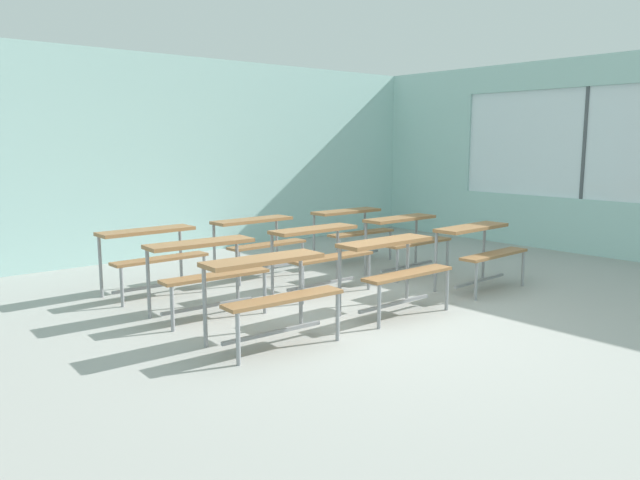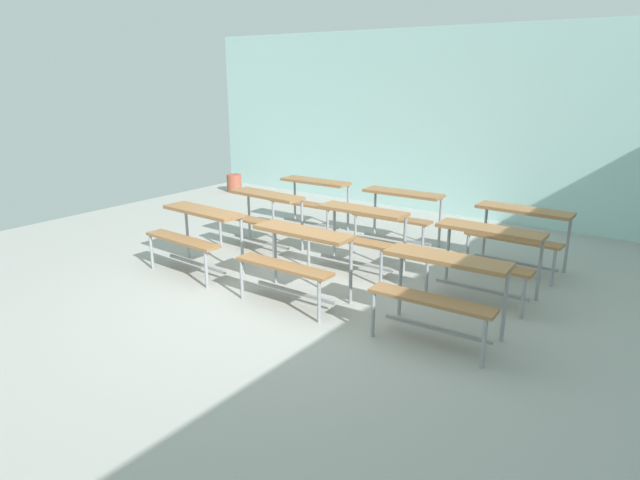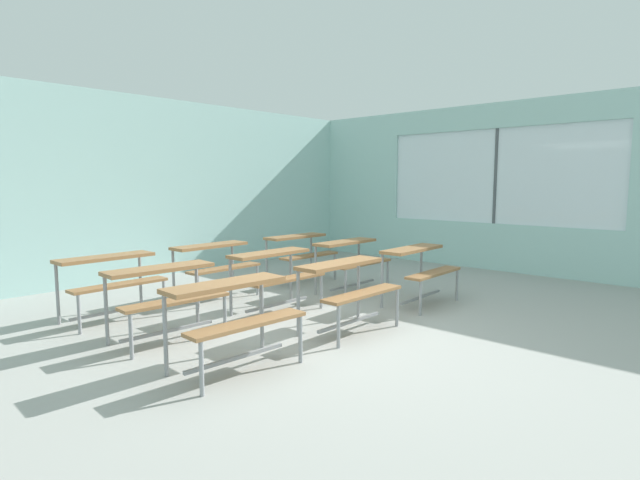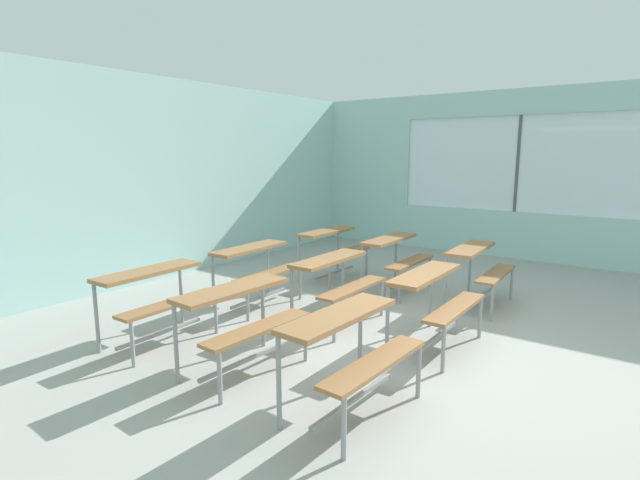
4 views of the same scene
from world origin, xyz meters
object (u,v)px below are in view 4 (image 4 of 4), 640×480
object	(u,v)px
desk_bench_r1c1	(337,274)
desk_bench_r2c2	(333,242)
desk_bench_r0c0	(351,339)
desk_bench_r2c0	(156,288)
desk_bench_r0c1	(435,292)
desk_bench_r0c2	(479,262)
desk_bench_r2c1	(256,262)
desk_bench_r1c2	(396,251)
desk_bench_r1c0	(241,309)

from	to	relation	value
desk_bench_r1c1	desk_bench_r2c2	distance (m)	1.92
desk_bench_r0c0	desk_bench_r2c0	xyz separation A→B (m)	(-0.01, 2.29, 0.00)
desk_bench_r0c1	desk_bench_r0c2	size ratio (longest dim) A/B	0.98
desk_bench_r0c0	desk_bench_r2c1	world-z (taller)	same
desk_bench_r0c1	desk_bench_r2c0	size ratio (longest dim) A/B	0.99
desk_bench_r0c2	desk_bench_r1c2	bearing A→B (deg)	88.21
desk_bench_r0c1	desk_bench_r2c1	distance (m)	2.32
desk_bench_r2c2	desk_bench_r1c1	bearing A→B (deg)	-143.06
desk_bench_r0c2	desk_bench_r1c2	xyz separation A→B (m)	(-0.01, 1.14, 0.00)
desk_bench_r2c0	desk_bench_r2c2	size ratio (longest dim) A/B	1.00
desk_bench_r2c0	desk_bench_r0c0	bearing A→B (deg)	-90.82
desk_bench_r0c0	desk_bench_r2c2	world-z (taller)	same
desk_bench_r0c2	desk_bench_r1c1	size ratio (longest dim) A/B	1.02
desk_bench_r2c1	desk_bench_r2c2	xyz separation A→B (m)	(1.62, -0.04, 0.00)
desk_bench_r1c0	desk_bench_r2c0	distance (m)	1.16
desk_bench_r0c2	desk_bench_r2c2	size ratio (longest dim) A/B	1.01
desk_bench_r0c0	desk_bench_r2c1	xyz separation A→B (m)	(1.46, 2.30, 0.00)
desk_bench_r0c2	desk_bench_r2c2	bearing A→B (deg)	87.20
desk_bench_r0c2	desk_bench_r1c2	world-z (taller)	same
desk_bench_r0c2	desk_bench_r1c2	distance (m)	1.14
desk_bench_r0c0	desk_bench_r1c1	distance (m)	1.90
desk_bench_r0c1	desk_bench_r2c1	bearing A→B (deg)	91.40
desk_bench_r1c2	desk_bench_r2c1	bearing A→B (deg)	144.30
desk_bench_r0c0	desk_bench_r1c0	distance (m)	1.13
desk_bench_r1c2	desk_bench_r1c1	bearing A→B (deg)	-178.94
desk_bench_r2c1	desk_bench_r0c2	bearing A→B (deg)	-56.10
desk_bench_r0c0	desk_bench_r2c0	bearing A→B (deg)	93.00
desk_bench_r1c1	desk_bench_r2c1	bearing A→B (deg)	93.17
desk_bench_r0c0	desk_bench_r0c2	bearing A→B (deg)	3.58
desk_bench_r2c1	desk_bench_r2c2	size ratio (longest dim) A/B	1.00
desk_bench_r1c0	desk_bench_r2c1	size ratio (longest dim) A/B	1.01
desk_bench_r1c0	desk_bench_r1c2	distance (m)	3.03
desk_bench_r1c2	desk_bench_r0c1	bearing A→B (deg)	-142.63
desk_bench_r0c1	desk_bench_r1c1	distance (m)	1.16
desk_bench_r0c2	desk_bench_r0c0	bearing A→B (deg)	178.56
desk_bench_r1c0	desk_bench_r2c2	xyz separation A→B (m)	(3.06, 1.13, 0.00)
desk_bench_r0c1	desk_bench_r1c0	distance (m)	1.88
desk_bench_r0c2	desk_bench_r1c1	world-z (taller)	same
desk_bench_r0c1	desk_bench_r2c2	size ratio (longest dim) A/B	0.99
desk_bench_r0c0	desk_bench_r1c1	bearing A→B (deg)	39.52
desk_bench_r0c1	desk_bench_r2c2	xyz separation A→B (m)	(1.57, 2.28, 0.00)
desk_bench_r1c2	desk_bench_r2c0	xyz separation A→B (m)	(-3.06, 1.11, 0.00)
desk_bench_r1c2	desk_bench_r0c2	bearing A→B (deg)	-90.07
desk_bench_r0c0	desk_bench_r1c2	world-z (taller)	same
desk_bench_r1c0	desk_bench_r2c2	distance (m)	3.27
desk_bench_r0c0	desk_bench_r1c1	world-z (taller)	same
desk_bench_r1c0	desk_bench_r2c2	size ratio (longest dim) A/B	1.02
desk_bench_r0c0	desk_bench_r1c2	size ratio (longest dim) A/B	1.02
desk_bench_r0c2	desk_bench_r1c0	size ratio (longest dim) A/B	0.99
desk_bench_r0c0	desk_bench_r1c2	distance (m)	3.27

